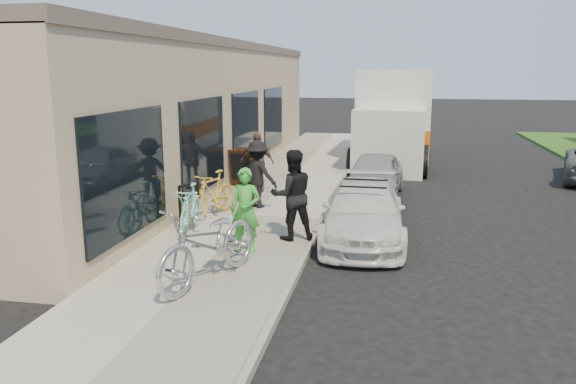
{
  "coord_description": "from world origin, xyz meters",
  "views": [
    {
      "loc": [
        1.06,
        -8.91,
        3.38
      ],
      "look_at": [
        -0.93,
        1.54,
        1.05
      ],
      "focal_mm": 35.0,
      "sensor_mm": 36.0,
      "label": 1
    }
  ],
  "objects_px": {
    "moving_truck": "(395,121)",
    "woman_rider": "(246,210)",
    "sedan_silver": "(374,175)",
    "cruiser_bike_b": "(191,210)",
    "cruiser_bike_a": "(191,209)",
    "bystander_a": "(258,174)",
    "sedan_white": "(363,212)",
    "man_standing": "(292,195)",
    "tandem_bike": "(210,243)",
    "bike_rack": "(189,200)",
    "bystander_b": "(257,162)",
    "cruiser_bike_c": "(213,194)",
    "sandwich_board": "(242,167)"
  },
  "relations": [
    {
      "from": "sedan_white",
      "to": "sedan_silver",
      "type": "xyz_separation_m",
      "value": [
        0.07,
        3.94,
        0.02
      ]
    },
    {
      "from": "bike_rack",
      "to": "tandem_bike",
      "type": "height_order",
      "value": "tandem_bike"
    },
    {
      "from": "cruiser_bike_c",
      "to": "cruiser_bike_a",
      "type": "bearing_deg",
      "value": -73.95
    },
    {
      "from": "sedan_silver",
      "to": "moving_truck",
      "type": "distance_m",
      "value": 6.49
    },
    {
      "from": "man_standing",
      "to": "bystander_a",
      "type": "bearing_deg",
      "value": -87.18
    },
    {
      "from": "cruiser_bike_a",
      "to": "sedan_silver",
      "type": "bearing_deg",
      "value": 46.63
    },
    {
      "from": "tandem_bike",
      "to": "cruiser_bike_c",
      "type": "relative_size",
      "value": 1.41
    },
    {
      "from": "tandem_bike",
      "to": "cruiser_bike_b",
      "type": "height_order",
      "value": "tandem_bike"
    },
    {
      "from": "moving_truck",
      "to": "bystander_b",
      "type": "bearing_deg",
      "value": -114.32
    },
    {
      "from": "tandem_bike",
      "to": "bystander_a",
      "type": "xyz_separation_m",
      "value": [
        -0.44,
        4.86,
        0.18
      ]
    },
    {
      "from": "sedan_silver",
      "to": "cruiser_bike_b",
      "type": "height_order",
      "value": "sedan_silver"
    },
    {
      "from": "tandem_bike",
      "to": "man_standing",
      "type": "xyz_separation_m",
      "value": [
        0.83,
        2.47,
        0.25
      ]
    },
    {
      "from": "woman_rider",
      "to": "bystander_b",
      "type": "height_order",
      "value": "bystander_b"
    },
    {
      "from": "sedan_silver",
      "to": "cruiser_bike_a",
      "type": "bearing_deg",
      "value": -122.59
    },
    {
      "from": "sandwich_board",
      "to": "cruiser_bike_c",
      "type": "height_order",
      "value": "sandwich_board"
    },
    {
      "from": "sedan_silver",
      "to": "man_standing",
      "type": "bearing_deg",
      "value": -102.35
    },
    {
      "from": "cruiser_bike_a",
      "to": "bystander_a",
      "type": "distance_m",
      "value": 2.51
    },
    {
      "from": "tandem_bike",
      "to": "cruiser_bike_c",
      "type": "height_order",
      "value": "tandem_bike"
    },
    {
      "from": "sedan_white",
      "to": "tandem_bike",
      "type": "relative_size",
      "value": 1.7
    },
    {
      "from": "sandwich_board",
      "to": "man_standing",
      "type": "height_order",
      "value": "man_standing"
    },
    {
      "from": "sandwich_board",
      "to": "sedan_white",
      "type": "distance_m",
      "value": 5.42
    },
    {
      "from": "bike_rack",
      "to": "cruiser_bike_b",
      "type": "height_order",
      "value": "bike_rack"
    },
    {
      "from": "bike_rack",
      "to": "bystander_a",
      "type": "relative_size",
      "value": 0.58
    },
    {
      "from": "sandwich_board",
      "to": "cruiser_bike_b",
      "type": "height_order",
      "value": "sandwich_board"
    },
    {
      "from": "cruiser_bike_c",
      "to": "bystander_b",
      "type": "height_order",
      "value": "bystander_b"
    },
    {
      "from": "moving_truck",
      "to": "woman_rider",
      "type": "height_order",
      "value": "moving_truck"
    },
    {
      "from": "moving_truck",
      "to": "bystander_b",
      "type": "xyz_separation_m",
      "value": [
        -3.58,
        -6.92,
        -0.55
      ]
    },
    {
      "from": "bike_rack",
      "to": "sandwich_board",
      "type": "relative_size",
      "value": 0.88
    },
    {
      "from": "moving_truck",
      "to": "bystander_b",
      "type": "height_order",
      "value": "moving_truck"
    },
    {
      "from": "tandem_bike",
      "to": "cruiser_bike_a",
      "type": "bearing_deg",
      "value": 135.08
    },
    {
      "from": "sandwich_board",
      "to": "cruiser_bike_a",
      "type": "distance_m",
      "value": 4.71
    },
    {
      "from": "bike_rack",
      "to": "cruiser_bike_b",
      "type": "bearing_deg",
      "value": -62.33
    },
    {
      "from": "tandem_bike",
      "to": "man_standing",
      "type": "bearing_deg",
      "value": 90.03
    },
    {
      "from": "man_standing",
      "to": "bystander_b",
      "type": "xyz_separation_m",
      "value": [
        -1.71,
        4.13,
        -0.08
      ]
    },
    {
      "from": "bystander_a",
      "to": "cruiser_bike_c",
      "type": "bearing_deg",
      "value": 72.41
    },
    {
      "from": "bike_rack",
      "to": "sedan_white",
      "type": "relative_size",
      "value": 0.23
    },
    {
      "from": "bystander_b",
      "to": "sedan_silver",
      "type": "bearing_deg",
      "value": 13.11
    },
    {
      "from": "cruiser_bike_a",
      "to": "cruiser_bike_b",
      "type": "relative_size",
      "value": 1.03
    },
    {
      "from": "sedan_white",
      "to": "moving_truck",
      "type": "xyz_separation_m",
      "value": [
        0.54,
        10.35,
        0.93
      ]
    },
    {
      "from": "sedan_white",
      "to": "sandwich_board",
      "type": "bearing_deg",
      "value": 129.56
    },
    {
      "from": "cruiser_bike_a",
      "to": "sedan_white",
      "type": "bearing_deg",
      "value": 4.82
    },
    {
      "from": "bike_rack",
      "to": "woman_rider",
      "type": "height_order",
      "value": "woman_rider"
    },
    {
      "from": "woman_rider",
      "to": "bystander_a",
      "type": "height_order",
      "value": "bystander_a"
    },
    {
      "from": "bike_rack",
      "to": "cruiser_bike_a",
      "type": "height_order",
      "value": "cruiser_bike_a"
    },
    {
      "from": "man_standing",
      "to": "tandem_bike",
      "type": "bearing_deg",
      "value": 46.27
    },
    {
      "from": "sedan_white",
      "to": "cruiser_bike_b",
      "type": "distance_m",
      "value": 3.51
    },
    {
      "from": "moving_truck",
      "to": "bystander_a",
      "type": "distance_m",
      "value": 9.23
    },
    {
      "from": "tandem_bike",
      "to": "cruiser_bike_b",
      "type": "relative_size",
      "value": 1.5
    },
    {
      "from": "sandwich_board",
      "to": "sedan_silver",
      "type": "distance_m",
      "value": 3.69
    },
    {
      "from": "cruiser_bike_c",
      "to": "tandem_bike",
      "type": "bearing_deg",
      "value": -55.97
    }
  ]
}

